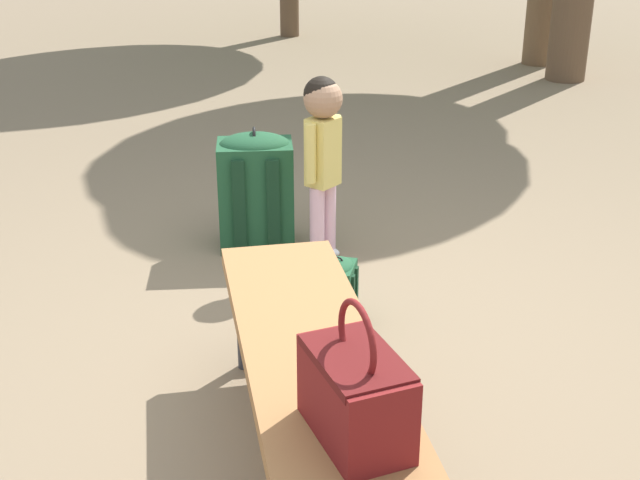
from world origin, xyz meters
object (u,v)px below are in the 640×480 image
Objects in this scene: child_standing at (323,141)px; backpack_small at (337,290)px; park_bench at (315,372)px; handbag at (356,392)px; backpack_large at (256,187)px.

child_standing is 0.78m from backpack_small.
child_standing is at bearing 9.23° from backpack_small.
handbag is at bearing -161.28° from park_bench.
backpack_small is at bearing -150.43° from backpack_large.
park_bench is 1.04m from backpack_small.
backpack_large reaches higher than backpack_small.
park_bench is 4.48× the size of handbag.
backpack_small is (1.38, 0.11, -0.43)m from handbag.
child_standing is 2.97× the size of backpack_small.
child_standing reaches higher than handbag.
backpack_large is at bearing 13.39° from park_bench.
park_bench is 0.43m from handbag.
backpack_small is (-0.64, -0.10, -0.44)m from child_standing.
park_bench is at bearing -176.90° from child_standing.
handbag is (-0.37, -0.12, 0.18)m from park_bench.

